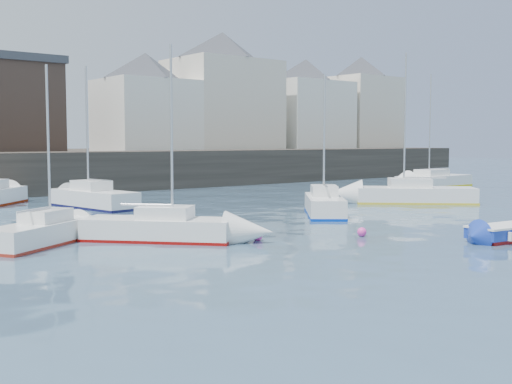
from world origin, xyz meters
TOP-DOWN VIEW (x-y plane):
  - water at (0.00, 0.00)m, footprint 220.00×220.00m
  - quay_wall at (0.00, 35.00)m, footprint 90.00×5.00m
  - bldg_east_a at (20.00, 42.00)m, footprint 13.36×13.36m
  - bldg_east_b at (31.00, 41.50)m, footprint 11.88×11.88m
  - bldg_east_c at (40.00, 41.50)m, footprint 11.14×11.14m
  - bldg_east_d at (11.00, 41.50)m, footprint 11.14×11.14m
  - blue_dinghy at (4.54, 2.37)m, footprint 3.40×1.92m
  - sailboat_a at (-9.62, 12.60)m, footprint 5.16×4.11m
  - sailboat_b at (-5.78, 10.76)m, footprint 5.21×5.52m
  - sailboat_c at (5.15, 12.77)m, footprint 4.86×5.30m
  - sailboat_d at (13.92, 13.74)m, footprint 6.75×6.58m
  - sailboat_f at (-2.52, 23.54)m, footprint 2.86×6.40m
  - sailboat_g at (26.86, 21.56)m, footprint 7.39×2.60m
  - buoy_near at (-2.85, 8.40)m, footprint 0.38×0.38m
  - buoy_mid at (1.11, 6.63)m, footprint 0.37×0.37m
  - buoy_far at (-5.24, 13.82)m, footprint 0.35×0.35m

SIDE VIEW (x-z plane):
  - water at x=0.00m, z-range 0.00..0.00m
  - buoy_near at x=-2.85m, z-range -0.19..0.19m
  - buoy_mid at x=1.11m, z-range -0.19..0.19m
  - buoy_far at x=-5.24m, z-range -0.18..0.18m
  - blue_dinghy at x=4.54m, z-range 0.03..0.65m
  - sailboat_a at x=-9.62m, z-range -2.84..3.77m
  - sailboat_b at x=-5.78m, z-range -3.22..4.19m
  - sailboat_g at x=26.86m, z-range -4.10..5.15m
  - sailboat_c at x=5.15m, z-range -3.05..4.15m
  - sailboat_d at x=13.92m, z-range -4.00..5.11m
  - sailboat_f at x=-2.52m, z-range -3.45..4.58m
  - quay_wall at x=0.00m, z-range 0.00..3.00m
  - bldg_east_d at x=11.00m, z-range 2.89..11.84m
  - bldg_east_b at x=31.00m, z-range 2.89..12.84m
  - bldg_east_c at x=40.00m, z-range 2.90..13.85m
  - bldg_east_a at x=20.00m, z-range 2.91..14.71m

